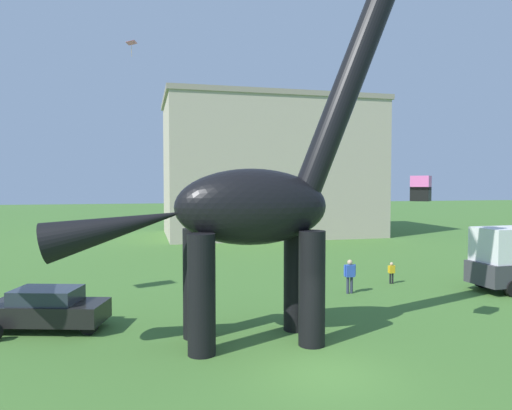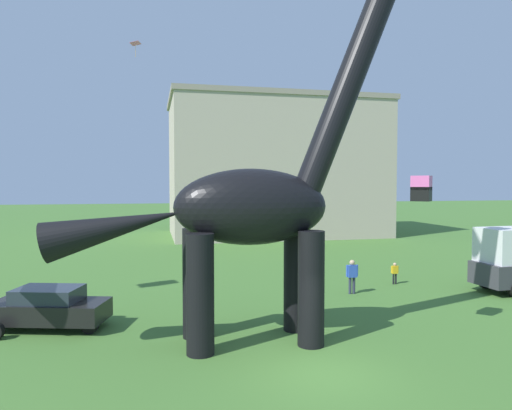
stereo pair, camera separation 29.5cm
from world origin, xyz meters
The scene contains 8 objects.
ground_plane centered at (0.00, 0.00, 0.00)m, with size 240.00×240.00×0.00m, color #42702D.
dinosaur_sculpture centered at (-1.34, 3.11, 4.60)m, with size 12.17×2.58×12.72m.
parked_sedan_left centered at (-8.34, 6.05, 0.81)m, with size 4.52×2.84×1.55m.
person_watching_child centered at (8.10, 10.30, 0.70)m, with size 0.43×0.19×1.16m.
person_vendor_side centered at (4.94, 8.75, 1.01)m, with size 0.62×0.27×1.67m.
kite_near_high centered at (4.52, 2.20, 5.22)m, with size 0.87×0.87×0.88m.
kite_apex centered at (-5.48, 17.88, 14.06)m, with size 0.72×0.86×0.92m.
background_building_block centered at (8.15, 35.63, 7.10)m, with size 21.99×12.67×14.18m.
Camera 2 is at (-4.55, -12.22, 5.37)m, focal length 32.66 mm.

